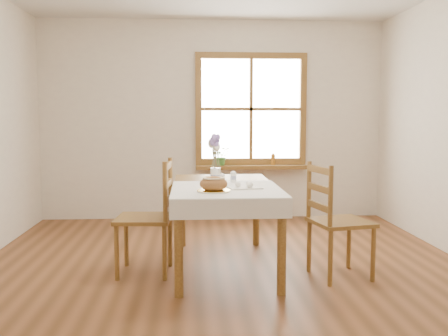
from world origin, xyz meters
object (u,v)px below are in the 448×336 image
at_px(chair_left, 144,217).
at_px(bread_plate, 214,191).
at_px(flower_vase, 216,175).
at_px(dining_table, 224,194).
at_px(chair_right, 341,220).

distance_m(chair_left, bread_plate, 0.73).
relative_size(bread_plate, flower_vase, 2.36).
bearing_deg(dining_table, bread_plate, -103.65).
distance_m(bread_plate, flower_vase, 0.79).
xyz_separation_m(chair_left, chair_right, (1.67, -0.21, -0.01)).
bearing_deg(chair_right, chair_left, 70.59).
bearing_deg(chair_right, bread_plate, 84.44).
xyz_separation_m(dining_table, bread_plate, (-0.11, -0.47, 0.10)).
bearing_deg(dining_table, flower_vase, 100.94).
bearing_deg(bread_plate, chair_left, 150.14).
bearing_deg(chair_left, chair_right, 86.84).
bearing_deg(dining_table, chair_left, -169.02).
xyz_separation_m(dining_table, chair_left, (-0.70, -0.14, -0.17)).
distance_m(dining_table, bread_plate, 0.50).
height_order(dining_table, bread_plate, bread_plate).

